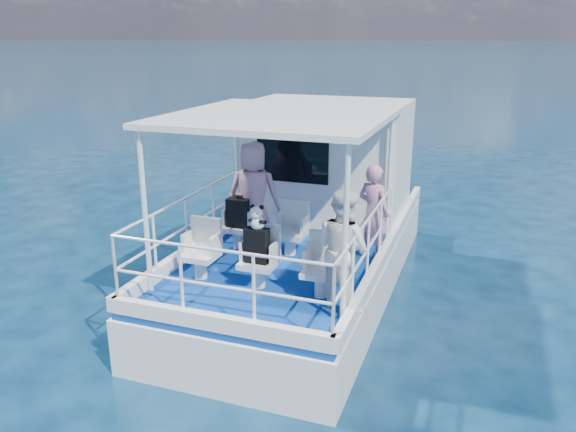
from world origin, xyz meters
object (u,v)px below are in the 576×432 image
(panda, at_px, (257,217))
(backpack_center, at_px, (257,245))
(passenger_stbd_aft, at_px, (343,249))
(passenger_port_fwd, at_px, (253,195))

(panda, bearing_deg, backpack_center, 144.64)
(passenger_stbd_aft, height_order, panda, passenger_stbd_aft)
(passenger_port_fwd, xyz_separation_m, backpack_center, (0.69, -1.51, -0.25))
(passenger_stbd_aft, relative_size, panda, 4.65)
(backpack_center, height_order, panda, panda)
(passenger_port_fwd, relative_size, backpack_center, 3.64)
(backpack_center, distance_m, panda, 0.41)
(panda, bearing_deg, passenger_stbd_aft, -6.09)
(backpack_center, bearing_deg, panda, -35.36)
(passenger_port_fwd, distance_m, backpack_center, 1.68)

